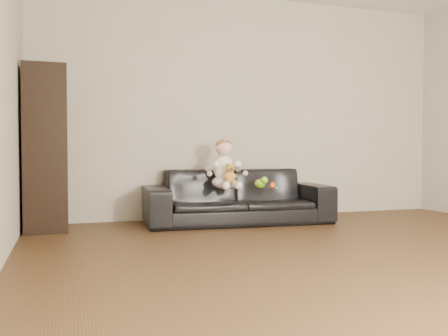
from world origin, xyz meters
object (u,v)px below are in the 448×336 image
object	(u,v)px
sofa	(238,196)
toy_rattle	(273,186)
baby	(224,167)
teddy_bear	(230,174)
cabinet	(45,149)
toy_green	(260,184)
toy_blue_disc	(275,187)

from	to	relation	value
sofa	toy_rattle	bearing A→B (deg)	-38.90
baby	toy_rattle	size ratio (longest dim) A/B	8.03
sofa	teddy_bear	xyz separation A→B (m)	(-0.17, -0.27, 0.26)
cabinet	toy_green	world-z (taller)	cabinet
sofa	toy_blue_disc	distance (m)	0.42
teddy_bear	toy_green	size ratio (longest dim) A/B	1.48
toy_blue_disc	cabinet	bearing A→B (deg)	173.83
baby	toy_blue_disc	world-z (taller)	baby
teddy_bear	toy_blue_disc	size ratio (longest dim) A/B	2.20
baby	toy_green	bearing A→B (deg)	-4.32
sofa	toy_rattle	size ratio (longest dim) A/B	30.66
baby	toy_blue_disc	distance (m)	0.60
teddy_bear	toy_blue_disc	world-z (taller)	teddy_bear
baby	toy_blue_disc	xyz separation A→B (m)	(0.56, -0.04, -0.22)
cabinet	teddy_bear	bearing A→B (deg)	-13.37
baby	teddy_bear	bearing A→B (deg)	-89.52
sofa	baby	size ratio (longest dim) A/B	3.82
toy_green	toy_rattle	size ratio (longest dim) A/B	2.16
cabinet	toy_rattle	distance (m)	2.33
toy_rattle	toy_blue_disc	bearing A→B (deg)	56.24
baby	toy_blue_disc	bearing A→B (deg)	-7.50
toy_green	toy_rattle	xyz separation A→B (m)	(0.08, -0.15, -0.02)
baby	toy_green	xyz separation A→B (m)	(0.40, -0.01, -0.18)
teddy_bear	toy_green	xyz separation A→B (m)	(0.39, 0.15, -0.12)
baby	teddy_bear	distance (m)	0.17
sofa	toy_blue_disc	bearing A→B (deg)	-19.05
cabinet	baby	distance (m)	1.80
toy_green	baby	bearing A→B (deg)	178.82
teddy_bear	toy_green	distance (m)	0.43
sofa	baby	bearing A→B (deg)	-145.94
toy_green	toy_rattle	world-z (taller)	toy_green
teddy_bear	toy_rattle	world-z (taller)	teddy_bear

